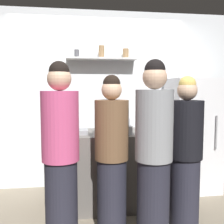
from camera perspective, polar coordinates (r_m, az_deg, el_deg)
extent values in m
cube|color=white|center=(3.86, -3.15, 2.83)|extent=(4.80, 0.10, 2.60)
cube|color=silver|center=(3.73, -2.34, 11.82)|extent=(1.00, 0.22, 0.02)
cylinder|color=#4C4C51|center=(3.72, -7.88, 12.83)|extent=(0.07, 0.07, 0.11)
cylinder|color=olive|center=(3.74, -2.35, 13.32)|extent=(0.08, 0.08, 0.17)
cylinder|color=olive|center=(3.79, 3.09, 12.94)|extent=(0.09, 0.09, 0.14)
cube|color=white|center=(3.87, 17.48, -4.79)|extent=(0.67, 0.61, 1.61)
cylinder|color=#99999E|center=(3.66, 22.31, -4.22)|extent=(0.02, 0.02, 0.45)
cube|color=#66605B|center=(3.28, 0.00, -12.47)|extent=(1.54, 0.69, 0.92)
cube|color=gray|center=(3.07, -8.58, -4.41)|extent=(0.34, 0.24, 0.05)
cylinder|color=#B2B2B7|center=(3.00, 3.53, -4.08)|extent=(0.11, 0.11, 0.10)
cylinder|color=silver|center=(3.00, 3.86, -2.98)|extent=(0.01, 0.02, 0.16)
cylinder|color=silver|center=(2.99, 3.53, -2.68)|extent=(0.02, 0.02, 0.19)
cylinder|color=silver|center=(3.00, 3.51, -2.72)|extent=(0.02, 0.01, 0.18)
cylinder|color=silver|center=(2.99, 3.60, -2.98)|extent=(0.03, 0.03, 0.16)
cylinder|color=#472814|center=(3.46, 11.01, -2.27)|extent=(0.07, 0.07, 0.18)
cylinder|color=#472814|center=(3.44, 11.05, -0.11)|extent=(0.03, 0.03, 0.08)
cylinder|color=maroon|center=(3.44, 11.06, 0.66)|extent=(0.03, 0.03, 0.02)
cylinder|color=#B2BFB2|center=(3.21, 13.14, -2.40)|extent=(0.07, 0.07, 0.24)
cylinder|color=#B2BFB2|center=(3.19, 13.20, 0.44)|extent=(0.03, 0.03, 0.08)
cylinder|color=#333333|center=(3.19, 13.22, 1.32)|extent=(0.03, 0.03, 0.02)
cylinder|color=#19471E|center=(3.34, -12.58, -2.51)|extent=(0.08, 0.08, 0.19)
cylinder|color=#19471E|center=(3.33, -12.63, -0.09)|extent=(0.03, 0.03, 0.10)
cylinder|color=black|center=(3.32, -12.65, 0.87)|extent=(0.04, 0.04, 0.02)
cylinder|color=black|center=(2.84, -11.90, -3.31)|extent=(0.07, 0.07, 0.24)
cylinder|color=black|center=(2.83, -11.97, 0.04)|extent=(0.03, 0.03, 0.10)
cylinder|color=gold|center=(2.82, -11.99, 1.17)|extent=(0.03, 0.03, 0.02)
cylinder|color=silver|center=(3.01, 10.37, -3.32)|extent=(0.09, 0.09, 0.19)
cylinder|color=silver|center=(3.00, 10.40, -1.37)|extent=(0.05, 0.05, 0.02)
cylinder|color=blue|center=(3.00, 10.41, -1.02)|extent=(0.06, 0.06, 0.02)
cylinder|color=#262633|center=(2.56, -11.23, -19.21)|extent=(0.30, 0.30, 0.80)
cylinder|color=#D14C7F|center=(2.36, -11.53, -3.09)|extent=(0.34, 0.34, 0.64)
sphere|color=#D8AD8C|center=(2.34, -11.71, 7.30)|extent=(0.22, 0.22, 0.22)
sphere|color=black|center=(2.34, -11.74, 8.89)|extent=(0.18, 0.18, 0.18)
cylinder|color=#262633|center=(2.74, -0.08, -18.06)|extent=(0.30, 0.30, 0.75)
cylinder|color=brown|center=(2.55, -0.08, -4.01)|extent=(0.34, 0.34, 0.59)
sphere|color=#D8AD8C|center=(2.52, -0.08, 4.99)|extent=(0.20, 0.20, 0.20)
sphere|color=black|center=(2.52, -0.08, 6.38)|extent=(0.17, 0.17, 0.17)
cylinder|color=#262633|center=(2.90, 15.91, -16.96)|extent=(0.30, 0.30, 0.75)
cylinder|color=black|center=(2.72, 16.25, -3.75)|extent=(0.34, 0.34, 0.59)
sphere|color=#D8AD8C|center=(2.69, 16.47, 4.65)|extent=(0.20, 0.20, 0.20)
sphere|color=#D8B759|center=(2.69, 16.50, 5.95)|extent=(0.17, 0.17, 0.17)
cylinder|color=#262633|center=(2.54, 9.15, -19.36)|extent=(0.30, 0.30, 0.81)
cylinder|color=gray|center=(2.33, 9.40, -2.91)|extent=(0.34, 0.34, 0.64)
sphere|color=#D8AD8C|center=(2.31, 9.55, 7.70)|extent=(0.22, 0.22, 0.22)
sphere|color=black|center=(2.32, 9.58, 9.33)|extent=(0.19, 0.19, 0.19)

